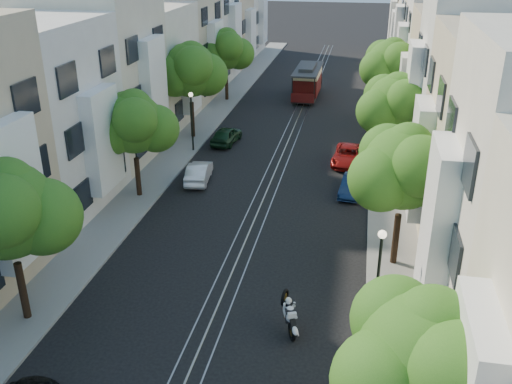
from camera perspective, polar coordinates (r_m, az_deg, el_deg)
The scene contains 25 objects.
ground at distance 45.13m, azimuth 3.65°, elevation 6.11°, with size 200.00×200.00×0.00m, color black.
sidewalk_east at distance 44.86m, azimuth 12.92°, elevation 5.50°, with size 2.50×80.00×0.12m, color gray.
sidewalk_west at distance 46.51m, azimuth -5.30°, elevation 6.68°, with size 2.50×80.00×0.12m, color gray.
rail_left at distance 45.20m, azimuth 2.96°, elevation 6.16°, with size 0.06×80.00×0.02m, color gray.
rail_slot at distance 45.13m, azimuth 3.65°, elevation 6.12°, with size 0.06×80.00×0.02m, color gray.
rail_right at distance 45.07m, azimuth 4.35°, elevation 6.07°, with size 0.06×80.00×0.02m, color gray.
lane_line at distance 45.13m, azimuth 3.65°, elevation 6.11°, with size 0.08×80.00×0.01m, color tan.
townhouses_east at distance 43.93m, azimuth 19.67°, elevation 11.28°, with size 7.75×72.00×12.00m.
townhouses_west at distance 46.68m, azimuth -11.17°, elevation 12.76°, with size 7.75×72.00×11.76m.
tree_e_a at distance 15.12m, azimuth 16.72°, elevation -15.97°, with size 4.72×3.87×6.27m.
tree_e_b at distance 25.40m, azimuth 14.67°, elevation 2.15°, with size 4.93×4.08×6.68m.
tree_e_c at distance 35.88m, azimuth 13.83°, elevation 8.39°, with size 4.84×3.99×6.52m.
tree_e_d at distance 46.53m, azimuth 13.41°, elevation 12.26°, with size 5.01×4.16×6.85m.
tree_w_a at distance 22.62m, azimuth -23.53°, elevation -1.91°, with size 4.93×4.08×6.68m.
tree_w_b at distance 32.57m, azimuth -12.10°, elevation 6.61°, with size 4.72×3.87×6.27m.
tree_w_c at distance 42.41m, azimuth -6.53°, elevation 11.92°, with size 5.13×4.28×7.09m.
tree_w_d at distance 52.91m, azimuth -2.97°, elevation 13.93°, with size 4.84×3.99×6.52m.
lamp_east at distance 21.68m, azimuth 12.22°, elevation -7.13°, with size 0.32×0.32×4.16m.
lamp_west at distance 39.95m, azimuth -6.46°, elevation 7.88°, with size 0.32×0.32×4.16m.
sportbike_rider at distance 22.20m, azimuth 3.34°, elevation -12.00°, with size 0.84×1.87×1.48m.
cable_car at distance 54.96m, azimuth 5.18°, elevation 11.10°, with size 2.36×7.25×2.78m.
parked_car_e_mid at distance 34.04m, azimuth 9.58°, elevation 0.65°, with size 1.15×3.29×1.08m, color #0D1E41.
parked_car_e_far at distance 38.69m, azimuth 9.18°, elevation 3.64°, with size 1.91×4.14×1.15m, color maroon.
parked_car_w_mid at distance 35.51m, azimuth -5.73°, elevation 1.98°, with size 1.26×3.62×1.19m, color silver.
parked_car_w_far at distance 42.11m, azimuth -2.98°, elevation 5.70°, with size 1.49×3.70×1.26m, color #14321C.
Camera 1 is at (5.22, -14.63, 13.87)m, focal length 40.00 mm.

